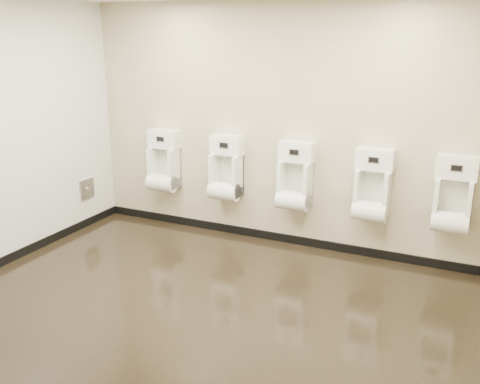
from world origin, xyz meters
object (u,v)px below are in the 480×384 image
at_px(access_panel, 87,189).
at_px(urinal_3, 372,190).
at_px(urinal_4, 453,200).
at_px(urinal_0, 164,165).
at_px(urinal_2, 295,181).
at_px(urinal_1, 226,173).

relative_size(access_panel, urinal_3, 0.33).
bearing_deg(urinal_4, urinal_3, 180.00).
height_order(urinal_0, urinal_2, same).
bearing_deg(urinal_2, urinal_3, 0.00).
xyz_separation_m(urinal_1, urinal_3, (1.75, 0.00, 0.00)).
height_order(urinal_0, urinal_4, same).
distance_m(urinal_1, urinal_2, 0.88).
xyz_separation_m(urinal_2, urinal_3, (0.88, 0.00, 0.00)).
xyz_separation_m(access_panel, urinal_3, (3.57, 0.41, 0.32)).
height_order(access_panel, urinal_4, urinal_4).
distance_m(access_panel, urinal_1, 1.89).
bearing_deg(access_panel, urinal_2, 8.77).
distance_m(urinal_0, urinal_2, 1.76).
bearing_deg(urinal_3, urinal_1, 180.00).
distance_m(urinal_2, urinal_4, 1.69).
bearing_deg(urinal_1, urinal_0, 180.00).
bearing_deg(urinal_1, urinal_4, 0.00).
height_order(access_panel, urinal_0, urinal_0).
distance_m(access_panel, urinal_2, 2.74).
height_order(access_panel, urinal_1, urinal_1).
height_order(urinal_1, urinal_4, same).
bearing_deg(access_panel, urinal_4, 5.41).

